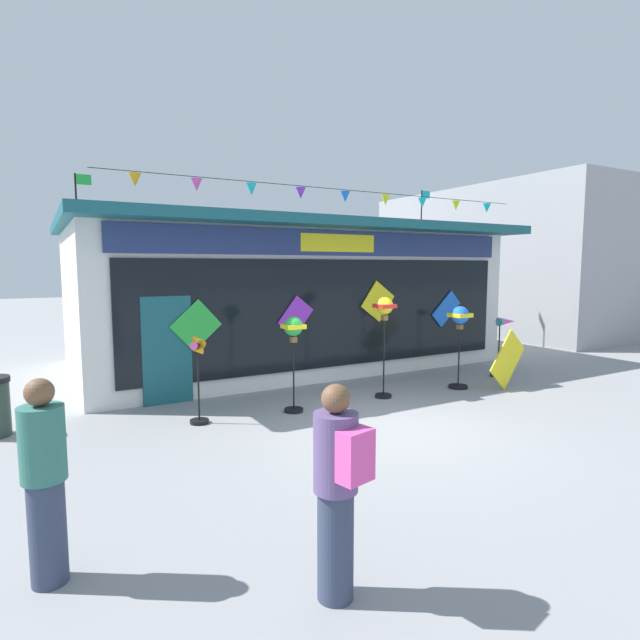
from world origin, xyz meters
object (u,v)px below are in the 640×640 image
Objects in this scene: wind_spinner_center_right at (460,325)px; wind_spinner_right at (504,337)px; wind_spinner_left at (293,338)px; person_near_camera at (337,488)px; wind_spinner_center_left at (384,318)px; wind_spinner_far_left at (199,375)px; kite_shop_building at (281,294)px; person_mid_plaza at (45,481)px; display_kite_on_ground at (508,359)px.

wind_spinner_center_right is 1.26× the size of wind_spinner_right.
wind_spinner_left is 5.04m from person_near_camera.
wind_spinner_center_left is 1.16× the size of person_near_camera.
person_near_camera reaches higher than wind_spinner_far_left.
wind_spinner_left is at bearing -5.40° from wind_spinner_far_left.
kite_shop_building is at bearing 130.44° from wind_spinner_right.
kite_shop_building reaches higher than wind_spinner_center_left.
person_mid_plaza is (-7.63, -3.17, -0.47)m from wind_spinner_center_right.
kite_shop_building is 7.33× the size of wind_spinner_far_left.
person_near_camera is (-1.94, -4.63, -0.42)m from wind_spinner_left.
person_mid_plaza is (-1.91, 1.31, -0.03)m from person_near_camera.
wind_spinner_center_left reaches higher than wind_spinner_right.
person_near_camera is (-0.32, -4.79, 0.08)m from wind_spinner_far_left.
wind_spinner_center_right is (1.89, -4.66, -0.47)m from kite_shop_building.
wind_spinner_center_right reaches higher than wind_spinner_right.
kite_shop_building is 6.31× the size of person_mid_plaza.
kite_shop_building reaches higher than wind_spinner_far_left.
wind_spinner_center_right reaches higher than display_kite_on_ground.
wind_spinner_left is (-1.88, -4.50, -0.49)m from kite_shop_building.
kite_shop_building reaches higher than person_near_camera.
kite_shop_building is 5.97m from display_kite_on_ground.
wind_spinner_left is at bearing 172.05° from display_kite_on_ground.
person_mid_plaza is at bearing -139.29° from wind_spinner_left.
person_near_camera reaches higher than wind_spinner_right.
wind_spinner_left is 1.00× the size of person_near_camera.
wind_spinner_left reaches higher than display_kite_on_ground.
wind_spinner_left is 3.77m from wind_spinner_center_right.
wind_spinner_center_left is 1.75× the size of display_kite_on_ground.
kite_shop_building reaches higher than wind_spinner_right.
person_near_camera and person_mid_plaza have the same top height.
person_near_camera is (-3.82, -9.14, -0.91)m from kite_shop_building.
person_near_camera reaches higher than display_kite_on_ground.
kite_shop_building is at bearing 27.25° from person_mid_plaza.
kite_shop_building is 9.95m from person_near_camera.
wind_spinner_far_left is at bearing -128.88° from kite_shop_building.
wind_spinner_center_left reaches higher than wind_spinner_center_right.
wind_spinner_far_left is 1.29× the size of display_kite_on_ground.
wind_spinner_right is 1.22× the size of display_kite_on_ground.
person_near_camera is (-3.90, -4.65, -0.67)m from wind_spinner_center_left.
wind_spinner_center_left is at bearing 3.34° from person_mid_plaza.
wind_spinner_center_right is 1.02× the size of person_mid_plaza.
kite_shop_building is at bearing 112.09° from wind_spinner_center_right.
wind_spinner_right is at bearing 3.19° from wind_spinner_center_left.
wind_spinner_far_left is at bearing 174.60° from wind_spinner_left.
person_near_camera is at bearing -60.95° from person_mid_plaza.
person_mid_plaza is at bearing -126.25° from kite_shop_building.
wind_spinner_left is at bearing -177.78° from wind_spinner_right.
wind_spinner_left is 1.97m from wind_spinner_center_left.
wind_spinner_left is 1.50× the size of display_kite_on_ground.
kite_shop_building is 4.50m from wind_spinner_center_left.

